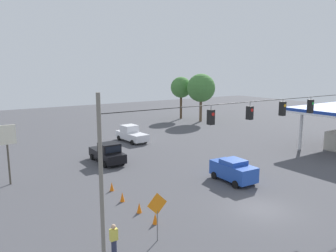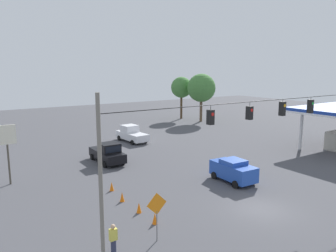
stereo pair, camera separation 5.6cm
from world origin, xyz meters
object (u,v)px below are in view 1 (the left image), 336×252
Objects in this scene: pickup_truck_black_withflow_far at (108,153)px; traffic_cone_third at (122,197)px; sedan_blue_crossing_near at (233,170)px; pickup_truck_white_oncoming_deep at (131,134)px; tree_horizon_left at (201,88)px; overhead_signal_span at (266,134)px; traffic_cone_nearest at (155,218)px; work_zone_sign at (157,208)px; traffic_cone_fourth at (112,186)px; traffic_cone_second at (139,208)px; pedestrian at (114,239)px; tree_horizon_right at (181,88)px.

traffic_cone_third is at bearing 72.24° from pickup_truck_black_withflow_far.
sedan_blue_crossing_near is 5.88× the size of traffic_cone_third.
tree_horizon_left reaches higher than pickup_truck_white_oncoming_deep.
overhead_signal_span is 9.10m from traffic_cone_nearest.
overhead_signal_span reaches higher than work_zone_sign.
traffic_cone_second is at bearing 88.45° from traffic_cone_fourth.
pickup_truck_white_oncoming_deep reaches higher than traffic_cone_third.
overhead_signal_span reaches higher than pickup_truck_white_oncoming_deep.
traffic_cone_second is 2.34m from traffic_cone_third.
traffic_cone_nearest is 3.99m from pedestrian.
overhead_signal_span reaches higher than pickup_truck_black_withflow_far.
sedan_blue_crossing_near is 0.52× the size of tree_horizon_right.
traffic_cone_fourth is (-0.25, -2.41, 0.00)m from traffic_cone_third.
pickup_truck_black_withflow_far is 31.74m from tree_horizon_right.
tree_horizon_left is (-27.94, -29.66, 5.75)m from traffic_cone_nearest.
tree_horizon_left reaches higher than traffic_cone_nearest.
traffic_cone_second is 4.75m from traffic_cone_fourth.
traffic_cone_second is (0.05, -1.96, 0.00)m from traffic_cone_nearest.
pickup_truck_black_withflow_far is 0.64× the size of tree_horizon_right.
overhead_signal_span is at bearing 65.73° from sedan_blue_crossing_near.
sedan_blue_crossing_near is 10.29m from traffic_cone_fourth.
traffic_cone_fourth is 8.74m from work_zone_sign.
traffic_cone_second and traffic_cone_fourth have the same top height.
traffic_cone_third is at bearing 60.69° from pickup_truck_white_oncoming_deep.
sedan_blue_crossing_near is at bearing 120.06° from pickup_truck_black_withflow_far.
tree_horizon_left is (-27.99, -27.70, 5.75)m from traffic_cone_second.
traffic_cone_third is at bearing -119.39° from pedestrian.
overhead_signal_span is at bearing 104.32° from pickup_truck_black_withflow_far.
sedan_blue_crossing_near is 2.51× the size of pedestrian.
traffic_cone_nearest is at bearing -118.12° from work_zone_sign.
work_zone_sign is 2.84m from pedestrian.
traffic_cone_third is 38.29m from tree_horizon_left.
traffic_cone_third is 0.09× the size of tree_horizon_right.
traffic_cone_nearest is 1.00× the size of traffic_cone_second.
overhead_signal_span is 5.53× the size of sedan_blue_crossing_near.
sedan_blue_crossing_near is 32.79m from tree_horizon_left.
overhead_signal_span is 32.53× the size of traffic_cone_second.
pickup_truck_white_oncoming_deep is 20.49m from tree_horizon_left.
pickup_truck_black_withflow_far is 0.60× the size of tree_horizon_left.
traffic_cone_nearest is (3.04, 14.33, -0.62)m from pickup_truck_black_withflow_far.
pickup_truck_white_oncoming_deep is 17.96m from traffic_cone_fourth.
traffic_cone_second is at bearing 63.92° from pickup_truck_white_oncoming_deep.
pickup_truck_white_oncoming_deep is 7.58× the size of traffic_cone_third.
tree_horizon_right is at bearing -143.88° from pickup_truck_white_oncoming_deep.
traffic_cone_nearest is at bearing 92.31° from traffic_cone_third.
sedan_blue_crossing_near is 0.78× the size of pickup_truck_white_oncoming_deep.
tree_horizon_left reaches higher than traffic_cone_second.
overhead_signal_span reaches higher than traffic_cone_nearest.
pickup_truck_black_withflow_far is at bearing -104.04° from traffic_cone_second.
pickup_truck_white_oncoming_deep is 27.07m from pedestrian.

